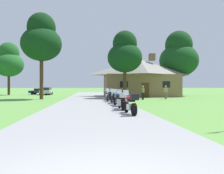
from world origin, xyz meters
name	(u,v)px	position (x,y,z in m)	size (l,w,h in m)	color
ground_plane	(91,102)	(0.00, 20.00, 0.00)	(500.00, 500.00, 0.00)	#56893D
asphalt_driveway	(91,103)	(0.00, 18.00, 0.03)	(6.40, 80.00, 0.06)	gray
motorcycle_red_nearest_to_camera	(131,104)	(2.05, 8.78, 0.62)	(0.72, 2.08, 1.30)	black
motorcycle_black_second_in_row	(122,101)	(1.92, 11.30, 0.61)	(0.73, 2.08, 1.30)	black
motorcycle_blue_third_in_row	(119,99)	(2.08, 14.02, 0.61)	(0.99, 2.06, 1.30)	black
motorcycle_silver_fourth_in_row	(115,97)	(2.02, 16.58, 0.61)	(0.89, 2.08, 1.30)	black
motorcycle_blue_fifth_in_row	(110,96)	(1.89, 19.29, 0.61)	(0.97, 2.07, 1.30)	black
motorcycle_white_sixth_in_row	(109,95)	(1.93, 21.81, 0.61)	(0.77, 2.08, 1.30)	black
motorcycle_yellow_farthest_in_row	(108,94)	(2.12, 24.80, 0.62)	(0.85, 2.06, 1.30)	black
stone_lodge	(140,77)	(7.76, 32.23, 3.05)	(11.70, 7.72, 6.83)	brown
bystander_tan_shirt_near_lodge	(166,92)	(9.30, 24.31, 0.93)	(0.39, 0.47, 1.67)	#75664C
bystander_olive_shirt_beside_signpost	(143,92)	(6.07, 22.98, 0.93)	(0.46, 0.39, 1.67)	black
tree_right_of_lodge	(179,56)	(15.01, 34.31, 6.81)	(6.56, 6.56, 11.11)	#422D19
tree_left_far	(9,61)	(-15.06, 40.31, 6.26)	(5.30, 5.30, 9.75)	#422D19
tree_by_lodge_front	(125,54)	(4.45, 26.34, 5.90)	(4.58, 4.58, 8.92)	#422D19
tree_left_near	(41,39)	(-6.04, 25.21, 7.33)	(4.91, 4.91, 10.58)	#422D19
parked_silver_suv_far_left	(46,91)	(-8.30, 40.34, 0.78)	(1.99, 4.64, 1.40)	#ADAFB7
parked_navy_sedan_far_left	(40,91)	(-9.83, 42.48, 0.64)	(4.29, 2.07, 1.20)	navy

